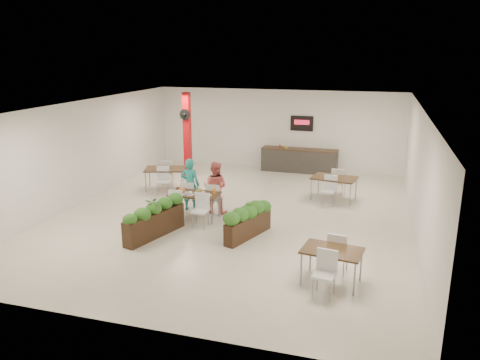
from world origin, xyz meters
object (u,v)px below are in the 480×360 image
planter_left (154,217)px  side_table_b (334,180)px  red_column (187,134)px  diner_man (190,184)px  service_counter (299,160)px  main_table (194,197)px  planter_right (248,219)px  side_table_a (165,171)px  side_table_c (332,255)px  diner_woman (215,187)px

planter_left → side_table_b: bearing=47.3°
red_column → diner_man: (1.61, -3.69, -0.84)m
service_counter → diner_man: service_counter is taller
main_table → red_column: bearing=114.7°
planter_left → red_column: bearing=104.4°
red_column → diner_man: 4.11m
planter_right → side_table_b: planter_right is taller
side_table_a → planter_left: bearing=-86.0°
diner_man → side_table_a: 2.47m
planter_left → side_table_c: 4.83m
red_column → diner_man: size_ratio=2.00×
service_counter → diner_man: bearing=-113.3°
diner_man → side_table_c: diner_man is taller
diner_woman → planter_right: size_ratio=0.90×
red_column → diner_woman: red_column is taller
diner_man → side_table_b: 4.66m
side_table_a → side_table_b: 5.77m
red_column → planter_left: red_column is taller
service_counter → main_table: service_counter is taller
planter_right → side_table_c: size_ratio=1.04×
service_counter → diner_woman: size_ratio=1.93×
planter_left → side_table_b: planter_left is taller
diner_woman → planter_right: 2.18m
side_table_a → service_counter: bearing=24.9°
diner_woman → side_table_b: size_ratio=0.93×
diner_man → side_table_b: bearing=-150.6°
service_counter → planter_right: 7.14m
main_table → side_table_a: size_ratio=0.97×
planter_left → side_table_c: bearing=-15.3°
planter_left → side_table_a: 4.34m
red_column → service_counter: red_column is taller
service_counter → diner_man: (-2.39, -5.55, 0.31)m
diner_man → diner_woman: (0.80, -0.00, -0.02)m
diner_man → planter_right: (2.25, -1.59, -0.31)m
main_table → diner_man: 0.78m
diner_man → side_table_a: (-1.69, 1.80, -0.16)m
service_counter → side_table_a: size_ratio=1.80×
service_counter → diner_woman: service_counter is taller
planter_right → main_table: bearing=153.3°
planter_right → side_table_a: planter_right is taller
planter_left → side_table_a: bearing=111.6°
planter_right → side_table_a: size_ratio=1.04×
diner_man → diner_woman: diner_man is taller
diner_man → planter_left: diner_man is taller
main_table → side_table_a: (-2.08, 2.46, 0.01)m
red_column → side_table_a: bearing=-92.5°
red_column → diner_woman: size_ratio=2.06×
red_column → side_table_b: (5.67, -1.42, -1.00)m
red_column → planter_left: 6.21m
side_table_a → side_table_b: same height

